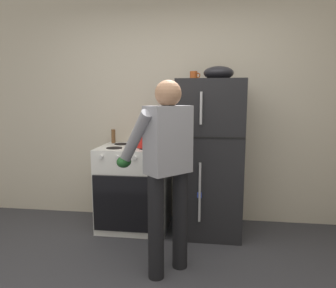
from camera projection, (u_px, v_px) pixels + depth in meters
kitchen_wall_back at (175, 107)px, 3.64m from camera, size 6.00×0.10×2.70m
refrigerator at (209, 158)px, 3.30m from camera, size 0.68×0.72×1.64m
stove_range at (135, 187)px, 3.45m from camera, size 0.76×0.67×0.93m
person_cook at (166, 161)px, 2.48m from camera, size 0.65×0.68×1.60m
red_pot at (147, 141)px, 3.31m from camera, size 0.35×0.25×0.14m
coffee_mug at (194, 76)px, 3.24m from camera, size 0.11×0.08×0.10m
pepper_mill at (113, 136)px, 3.61m from camera, size 0.05×0.05×0.16m
mixing_bowl at (219, 73)px, 3.15m from camera, size 0.31×0.31×0.14m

